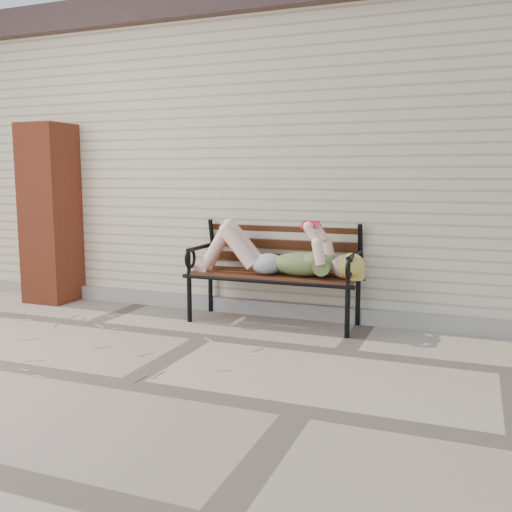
% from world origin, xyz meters
% --- Properties ---
extents(ground, '(80.00, 80.00, 0.00)m').
position_xyz_m(ground, '(0.00, 0.00, 0.00)').
color(ground, gray).
rests_on(ground, ground).
extents(house_wall, '(8.00, 4.00, 3.00)m').
position_xyz_m(house_wall, '(0.00, 3.00, 1.50)').
color(house_wall, beige).
rests_on(house_wall, ground).
extents(house_roof, '(8.30, 4.30, 0.30)m').
position_xyz_m(house_roof, '(0.00, 3.00, 3.15)').
color(house_roof, '#4D3A37').
rests_on(house_roof, house_wall).
extents(foundation_strip, '(8.00, 0.10, 0.15)m').
position_xyz_m(foundation_strip, '(0.00, 0.97, 0.07)').
color(foundation_strip, '#A8A398').
rests_on(foundation_strip, ground).
extents(brick_pillar, '(0.50, 0.50, 2.00)m').
position_xyz_m(brick_pillar, '(-2.30, 0.75, 1.00)').
color(brick_pillar, '#9B3E23').
rests_on(brick_pillar, ground).
extents(garden_bench, '(1.78, 0.71, 1.15)m').
position_xyz_m(garden_bench, '(0.40, 0.79, 0.64)').
color(garden_bench, black).
rests_on(garden_bench, ground).
extents(reading_woman, '(1.67, 0.38, 0.53)m').
position_xyz_m(reading_woman, '(0.41, 0.65, 0.68)').
color(reading_woman, '#093C45').
rests_on(reading_woman, ground).
extents(straw_scatter, '(3.00, 1.72, 0.01)m').
position_xyz_m(straw_scatter, '(-1.06, -0.56, 0.01)').
color(straw_scatter, '#D6C168').
rests_on(straw_scatter, ground).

